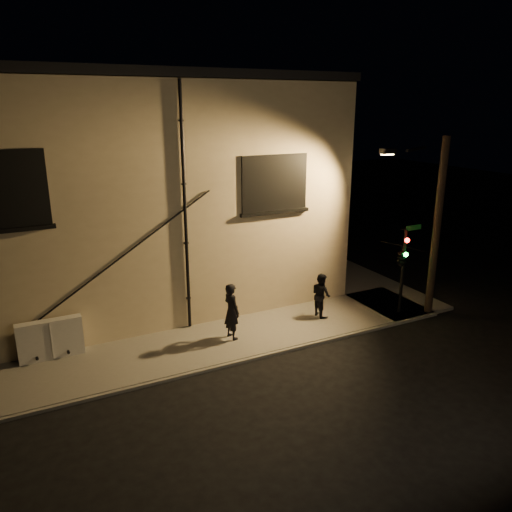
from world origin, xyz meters
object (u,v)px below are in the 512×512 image
pedestrian_a (232,311)px  pedestrian_b (321,295)px  traffic_signal (402,257)px  streetlamp_pole (433,223)px  utility_cabinet (51,339)px

pedestrian_a → pedestrian_b: size_ratio=1.17×
traffic_signal → streetlamp_pole: (1.10, -0.27, 1.21)m
utility_cabinet → pedestrian_a: (5.56, -1.24, 0.34)m
traffic_signal → streetlamp_pole: bearing=-13.6°
pedestrian_a → traffic_signal: (6.39, -0.95, 1.28)m
streetlamp_pole → pedestrian_a: bearing=170.8°
pedestrian_b → traffic_signal: (2.68, -1.16, 1.42)m
utility_cabinet → pedestrian_a: bearing=-12.6°
traffic_signal → streetlamp_pole: 1.66m
pedestrian_a → utility_cabinet: bearing=66.8°
traffic_signal → utility_cabinet: bearing=169.6°
utility_cabinet → traffic_signal: bearing=-10.4°
utility_cabinet → pedestrian_a: size_ratio=0.99×
utility_cabinet → pedestrian_a: 5.71m
utility_cabinet → streetlamp_pole: streetlamp_pole is taller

